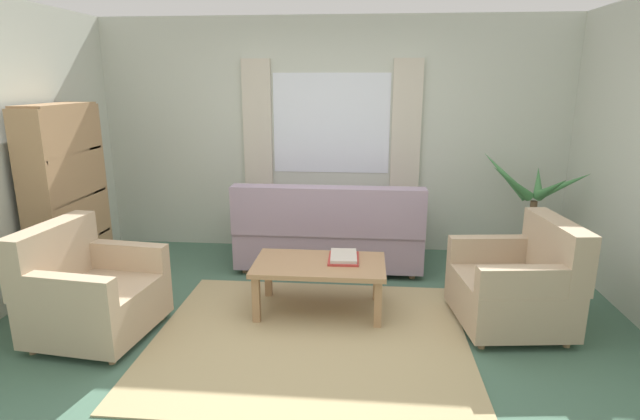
# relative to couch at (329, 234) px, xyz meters

# --- Properties ---
(ground_plane) EXTENTS (6.24, 6.24, 0.00)m
(ground_plane) POSITION_rel_couch_xyz_m (-0.03, -1.53, -0.37)
(ground_plane) COLOR #476B56
(wall_back) EXTENTS (5.32, 0.12, 2.60)m
(wall_back) POSITION_rel_couch_xyz_m (-0.03, 0.73, 0.93)
(wall_back) COLOR beige
(wall_back) RESTS_ON ground_plane
(window_with_curtains) EXTENTS (1.98, 0.07, 1.40)m
(window_with_curtains) POSITION_rel_couch_xyz_m (-0.03, 0.65, 1.08)
(window_with_curtains) COLOR white
(area_rug) EXTENTS (2.38, 2.08, 0.01)m
(area_rug) POSITION_rel_couch_xyz_m (-0.03, -1.53, -0.36)
(area_rug) COLOR tan
(area_rug) RESTS_ON ground_plane
(couch) EXTENTS (1.90, 0.82, 0.92)m
(couch) POSITION_rel_couch_xyz_m (0.00, 0.00, 0.00)
(couch) COLOR #998499
(couch) RESTS_ON ground_plane
(armchair_left) EXTENTS (0.91, 0.93, 0.88)m
(armchair_left) POSITION_rel_couch_xyz_m (-1.72, -1.62, -0.01)
(armchair_left) COLOR tan
(armchair_left) RESTS_ON ground_plane
(armchair_right) EXTENTS (0.91, 0.93, 0.88)m
(armchair_right) POSITION_rel_couch_xyz_m (1.59, -1.17, -0.01)
(armchair_right) COLOR tan
(armchair_right) RESTS_ON ground_plane
(coffee_table) EXTENTS (1.10, 0.64, 0.44)m
(coffee_table) POSITION_rel_couch_xyz_m (-0.01, -1.05, 0.01)
(coffee_table) COLOR #A87F56
(coffee_table) RESTS_ON ground_plane
(book_stack_on_table) EXTENTS (0.26, 0.35, 0.04)m
(book_stack_on_table) POSITION_rel_couch_xyz_m (0.19, -0.95, 0.09)
(book_stack_on_table) COLOR #B23833
(book_stack_on_table) RESTS_ON coffee_table
(potted_plant) EXTENTS (1.06, 0.96, 1.22)m
(potted_plant) POSITION_rel_couch_xyz_m (2.05, 0.12, 0.13)
(potted_plant) COLOR #9E6B4C
(potted_plant) RESTS_ON ground_plane
(bookshelf) EXTENTS (0.30, 0.94, 1.72)m
(bookshelf) POSITION_rel_couch_xyz_m (-2.38, -0.65, 0.41)
(bookshelf) COLOR #A87F56
(bookshelf) RESTS_ON ground_plane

